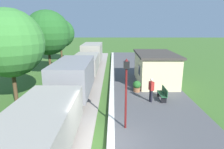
# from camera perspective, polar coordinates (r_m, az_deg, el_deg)

# --- Properties ---
(ground_plane) EXTENTS (160.00, 160.00, 0.00)m
(ground_plane) POSITION_cam_1_polar(r_m,az_deg,el_deg) (9.58, -2.90, -20.72)
(ground_plane) COLOR #3D6628
(platform_slab) EXTENTS (6.00, 60.00, 0.25)m
(platform_slab) POSITION_cam_1_polar(r_m,az_deg,el_deg) (9.87, 17.15, -19.36)
(platform_slab) COLOR #4C4C4F
(platform_slab) RESTS_ON ground
(platform_edge_stripe) EXTENTS (0.36, 60.00, 0.01)m
(platform_edge_stripe) POSITION_cam_1_polar(r_m,az_deg,el_deg) (9.42, -0.35, -19.49)
(platform_edge_stripe) COLOR silver
(platform_edge_stripe) RESTS_ON platform_slab
(track_ballast) EXTENTS (3.80, 60.00, 0.12)m
(track_ballast) POSITION_cam_1_polar(r_m,az_deg,el_deg) (9.96, -17.69, -19.51)
(track_ballast) COLOR #9E9389
(track_ballast) RESTS_ON ground
(rail_near) EXTENTS (0.07, 60.00, 0.14)m
(rail_near) POSITION_cam_1_polar(r_m,az_deg,el_deg) (9.71, -13.47, -19.27)
(rail_near) COLOR slate
(rail_near) RESTS_ON track_ballast
(rail_far) EXTENTS (0.07, 60.00, 0.14)m
(rail_far) POSITION_cam_1_polar(r_m,az_deg,el_deg) (10.13, -21.84, -18.42)
(rail_far) COLOR slate
(rail_far) RESTS_ON track_ballast
(freight_train) EXTENTS (2.50, 26.00, 2.72)m
(freight_train) POSITION_cam_1_polar(r_m,az_deg,el_deg) (18.01, -8.94, 1.56)
(freight_train) COLOR gray
(freight_train) RESTS_ON rail_near
(station_hut) EXTENTS (3.50, 5.80, 2.78)m
(station_hut) POSITION_cam_1_polar(r_m,az_deg,el_deg) (18.39, 12.58, 1.98)
(station_hut) COLOR beige
(station_hut) RESTS_ON platform_slab
(bench_near_hut) EXTENTS (0.42, 1.50, 0.91)m
(bench_near_hut) POSITION_cam_1_polar(r_m,az_deg,el_deg) (14.44, 14.76, -5.44)
(bench_near_hut) COLOR #1E4C2D
(bench_near_hut) RESTS_ON platform_slab
(person_waiting) EXTENTS (0.35, 0.44, 1.71)m
(person_waiting) POSITION_cam_1_polar(r_m,az_deg,el_deg) (13.74, 11.46, -4.22)
(person_waiting) COLOR black
(person_waiting) RESTS_ON platform_slab
(potted_planter) EXTENTS (0.64, 0.64, 0.92)m
(potted_planter) POSITION_cam_1_polar(r_m,az_deg,el_deg) (15.76, 7.31, -3.38)
(potted_planter) COLOR brown
(potted_planter) RESTS_ON platform_slab
(lamp_post_near) EXTENTS (0.28, 0.28, 3.70)m
(lamp_post_near) POSITION_cam_1_polar(r_m,az_deg,el_deg) (9.60, 4.20, -2.00)
(lamp_post_near) COLOR #591414
(lamp_post_near) RESTS_ON platform_slab
(tree_trackside_mid) EXTENTS (4.72, 4.72, 6.65)m
(tree_trackside_mid) POSITION_cam_1_polar(r_m,az_deg,el_deg) (15.20, -28.01, 8.13)
(tree_trackside_mid) COLOR #4C3823
(tree_trackside_mid) RESTS_ON ground
(tree_trackside_far) EXTENTS (4.72, 4.72, 7.06)m
(tree_trackside_far) POSITION_cam_1_polar(r_m,az_deg,el_deg) (22.06, -18.44, 11.58)
(tree_trackside_far) COLOR #4C3823
(tree_trackside_far) RESTS_ON ground
(tree_field_left) EXTENTS (4.24, 4.24, 6.39)m
(tree_field_left) POSITION_cam_1_polar(r_m,az_deg,el_deg) (30.59, -15.01, 11.61)
(tree_field_left) COLOR #4C3823
(tree_field_left) RESTS_ON ground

